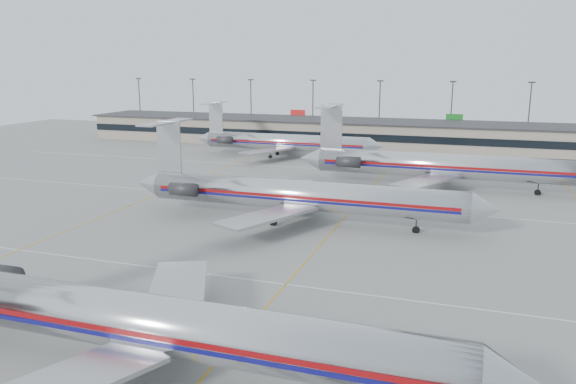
% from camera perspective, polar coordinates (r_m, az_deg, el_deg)
% --- Properties ---
extents(ground, '(260.00, 260.00, 0.00)m').
position_cam_1_polar(ground, '(42.58, -4.70, -14.17)').
color(ground, gray).
rests_on(ground, ground).
extents(apron_markings, '(160.00, 0.15, 0.02)m').
position_cam_1_polar(apron_markings, '(51.07, -0.22, -9.35)').
color(apron_markings, silver).
rests_on(apron_markings, ground).
extents(terminal, '(162.00, 17.00, 6.25)m').
position_cam_1_polar(terminal, '(134.57, 11.99, 5.69)').
color(terminal, gray).
rests_on(terminal, ground).
extents(light_mast_row, '(163.60, 0.40, 15.28)m').
position_cam_1_polar(light_mast_row, '(147.93, 12.75, 8.39)').
color(light_mast_row, '#38383D').
rests_on(light_mast_row, ground).
extents(jet_foreground, '(46.29, 27.26, 12.12)m').
position_cam_1_polar(jet_foreground, '(37.65, -15.23, -12.44)').
color(jet_foreground, silver).
rests_on(jet_foreground, ground).
extents(jet_second_row, '(46.63, 27.46, 12.21)m').
position_cam_1_polar(jet_second_row, '(69.61, 0.70, -0.24)').
color(jet_second_row, silver).
rests_on(jet_second_row, ground).
extents(jet_third_row, '(47.36, 29.13, 12.95)m').
position_cam_1_polar(jet_third_row, '(91.70, 15.02, 2.65)').
color(jet_third_row, silver).
rests_on(jet_third_row, ground).
extents(jet_back_row, '(41.51, 25.53, 11.35)m').
position_cam_1_polar(jet_back_row, '(118.92, -0.59, 5.12)').
color(jet_back_row, silver).
rests_on(jet_back_row, ground).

